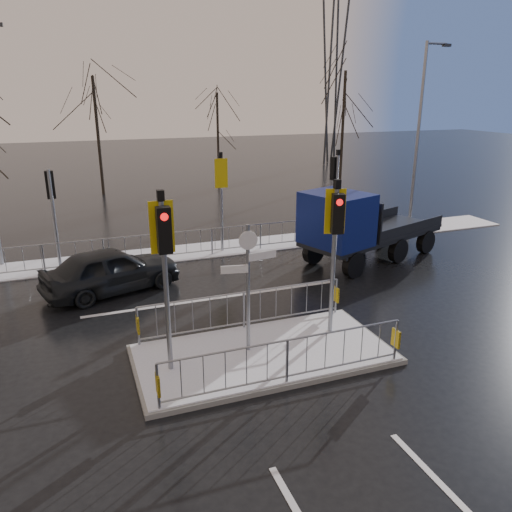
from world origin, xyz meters
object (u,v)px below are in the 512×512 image
object	(u,v)px
traffic_island	(263,342)
street_lamp_right	(420,131)
flatbed_truck	(352,226)
car_far_lane	(111,270)

from	to	relation	value
traffic_island	street_lamp_right	bearing A→B (deg)	38.73
traffic_island	flatbed_truck	xyz separation A→B (m)	(5.40, 5.12, 1.07)
traffic_island	car_far_lane	bearing A→B (deg)	118.25
car_far_lane	street_lamp_right	bearing A→B (deg)	-94.57
traffic_island	street_lamp_right	xyz separation A→B (m)	(10.58, 8.49, 4.00)
car_far_lane	street_lamp_right	xyz separation A→B (m)	(13.52, 3.03, 3.67)
traffic_island	car_far_lane	world-z (taller)	traffic_island
flatbed_truck	street_lamp_right	bearing A→B (deg)	33.03
traffic_island	street_lamp_right	distance (m)	14.14
street_lamp_right	flatbed_truck	bearing A→B (deg)	-146.97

